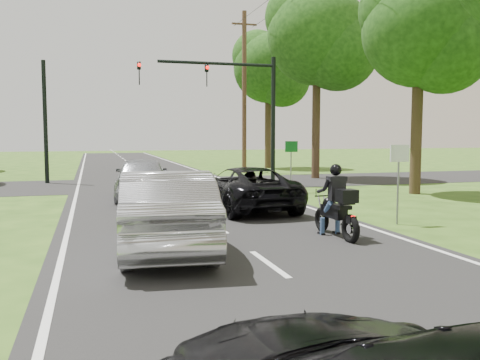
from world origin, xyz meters
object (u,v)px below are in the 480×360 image
at_px(silver_sedan, 166,211).
at_px(silver_suv, 142,177).
at_px(sign_green, 291,154).
at_px(traffic_signal, 235,97).
at_px(motorcycle_rider, 337,208).
at_px(dark_suv, 245,188).
at_px(utility_pole_far, 244,92).
at_px(sign_white, 399,165).

height_order(silver_sedan, silver_suv, silver_sedan).
bearing_deg(sign_green, traffic_signal, 117.38).
height_order(motorcycle_rider, dark_suv, motorcycle_rider).
relative_size(traffic_signal, sign_green, 3.00).
height_order(motorcycle_rider, silver_suv, motorcycle_rider).
xyz_separation_m(traffic_signal, sign_green, (1.56, -3.02, -2.54)).
bearing_deg(silver_sedan, utility_pole_far, -105.47).
bearing_deg(motorcycle_rider, sign_white, 23.16).
distance_m(motorcycle_rider, utility_pole_far, 20.94).
height_order(sign_white, sign_green, same).
bearing_deg(traffic_signal, dark_suv, -103.48).
distance_m(dark_suv, silver_suv, 4.65).
xyz_separation_m(motorcycle_rider, utility_pole_far, (3.85, 20.10, 4.40)).
height_order(motorcycle_rider, traffic_signal, traffic_signal).
distance_m(silver_sedan, traffic_signal, 13.71).
xyz_separation_m(dark_suv, sign_white, (3.11, -3.71, 0.90)).
height_order(utility_pole_far, sign_white, utility_pole_far).
bearing_deg(traffic_signal, silver_sedan, -111.99).
bearing_deg(sign_green, dark_suv, -127.67).
height_order(silver_suv, sign_white, sign_white).
bearing_deg(sign_green, sign_white, -91.43).
xyz_separation_m(dark_suv, traffic_signal, (1.75, 7.31, 3.44)).
relative_size(dark_suv, traffic_signal, 0.77).
relative_size(dark_suv, utility_pole_far, 0.49).
relative_size(silver_suv, sign_white, 2.22).
xyz_separation_m(dark_suv, silver_suv, (-2.90, 3.63, 0.12)).
bearing_deg(utility_pole_far, motorcycle_rider, -100.84).
bearing_deg(silver_suv, traffic_signal, -136.25).
xyz_separation_m(silver_suv, sign_white, (6.01, -7.34, 0.78)).
height_order(silver_sedan, utility_pole_far, utility_pole_far).
bearing_deg(sign_white, dark_suv, 130.04).
bearing_deg(sign_white, silver_sedan, -168.23).
bearing_deg(silver_sedan, dark_suv, -117.10).
distance_m(traffic_signal, sign_green, 4.24).
height_order(dark_suv, sign_green, sign_green).
bearing_deg(motorcycle_rider, utility_pole_far, 77.55).
xyz_separation_m(motorcycle_rider, traffic_signal, (0.99, 12.10, 3.45)).
xyz_separation_m(motorcycle_rider, silver_suv, (-3.67, 8.42, 0.13)).
height_order(silver_sedan, sign_white, sign_white).
bearing_deg(silver_suv, sign_white, 134.75).
xyz_separation_m(silver_suv, utility_pole_far, (7.51, 11.68, 4.27)).
bearing_deg(sign_white, utility_pole_far, 85.49).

